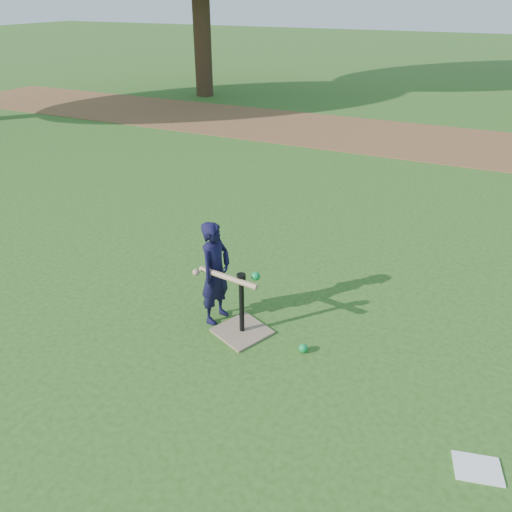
% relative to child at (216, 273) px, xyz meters
% --- Properties ---
extents(ground, '(80.00, 80.00, 0.00)m').
position_rel_child_xyz_m(ground, '(0.05, -0.11, -0.50)').
color(ground, '#285116').
rests_on(ground, ground).
extents(dirt_strip, '(24.00, 3.00, 0.01)m').
position_rel_child_xyz_m(dirt_strip, '(0.05, 7.39, -0.49)').
color(dirt_strip, brown).
rests_on(dirt_strip, ground).
extents(child, '(0.28, 0.39, 1.00)m').
position_rel_child_xyz_m(child, '(0.00, 0.00, 0.00)').
color(child, black).
rests_on(child, ground).
extents(wiffle_ball_ground, '(0.08, 0.08, 0.08)m').
position_rel_child_xyz_m(wiffle_ball_ground, '(0.92, -0.13, -0.46)').
color(wiffle_ball_ground, '#0C8B3B').
rests_on(wiffle_ball_ground, ground).
extents(clipboard, '(0.34, 0.29, 0.01)m').
position_rel_child_xyz_m(clipboard, '(2.38, -0.77, -0.49)').
color(clipboard, white).
rests_on(clipboard, ground).
extents(batting_tee, '(0.57, 0.57, 0.61)m').
position_rel_child_xyz_m(batting_tee, '(0.31, -0.10, -0.39)').
color(batting_tee, '#8B7058').
rests_on(batting_tee, ground).
extents(swing_action, '(0.63, 0.22, 0.09)m').
position_rel_child_xyz_m(swing_action, '(0.21, -0.10, 0.07)').
color(swing_action, tan).
rests_on(swing_action, ground).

